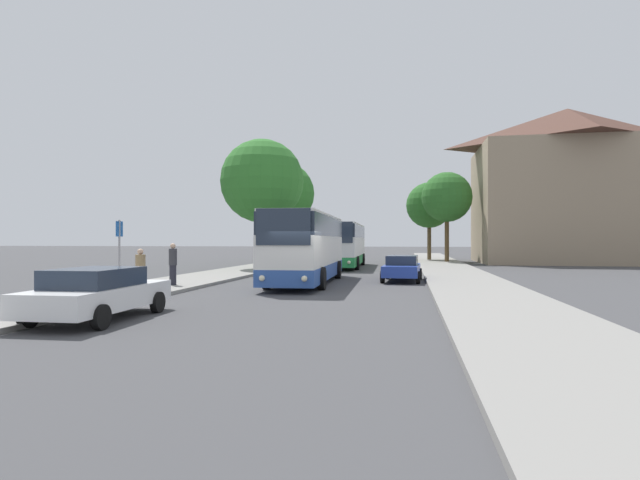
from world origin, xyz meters
The scene contains 15 objects.
ground_plane centered at (0.00, 0.00, 0.00)m, with size 300.00×300.00×0.00m, color #424244.
sidewalk_left centered at (-7.00, 0.00, 0.07)m, with size 4.00×120.00×0.15m, color gray.
sidewalk_right centered at (7.00, 0.00, 0.07)m, with size 4.00×120.00×0.15m, color gray.
building_right_background centered at (18.96, 30.64, 7.31)m, with size 16.22×11.76×14.61m.
bus_front centered at (-0.88, 4.63, 1.83)m, with size 2.96×11.16×3.42m.
bus_middle centered at (-0.86, 19.65, 1.83)m, with size 2.99×12.08×3.43m.
parked_car_left_curb centered at (-4.14, -7.59, 0.74)m, with size 2.22×4.72×1.40m.
parked_car_right_near centered at (3.80, 6.77, 0.71)m, with size 2.14×4.50×1.35m.
bus_stop_sign centered at (-7.04, -1.93, 1.88)m, with size 0.08×0.45×2.80m.
pedestrian_waiting_near centered at (-6.25, 0.99, 1.10)m, with size 0.36×0.36×1.87m.
pedestrian_waiting_far centered at (-5.71, -2.69, 1.00)m, with size 0.36×0.36×1.69m.
tree_left_near centered at (-7.98, 27.75, 6.74)m, with size 6.15×6.15×9.68m.
tree_left_far centered at (-6.31, 15.01, 6.43)m, with size 6.03×6.03×9.31m.
tree_right_near centered at (7.69, 28.29, 6.18)m, with size 4.68×4.68×8.40m.
tree_right_mid centered at (6.27, 32.99, 5.77)m, with size 4.72×4.72×8.01m.
Camera 1 is at (4.10, -19.79, 2.15)m, focal length 28.00 mm.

